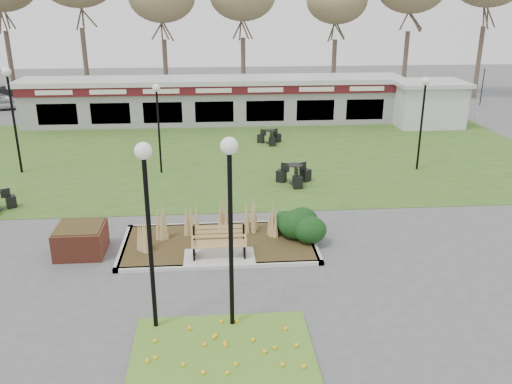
{
  "coord_description": "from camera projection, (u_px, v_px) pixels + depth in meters",
  "views": [
    {
      "loc": [
        -0.07,
        -15.13,
        7.76
      ],
      "look_at": [
        1.3,
        2.0,
        1.56
      ],
      "focal_mm": 38.0,
      "sensor_mm": 36.0,
      "label": 1
    }
  ],
  "objects": [
    {
      "name": "lamp_post_far_left",
      "position": [
        10.0,
        97.0,
        24.2
      ],
      "size": [
        0.4,
        0.4,
        4.86
      ],
      "color": "black",
      "rests_on": "ground"
    },
    {
      "name": "food_pavilion",
      "position": [
        214.0,
        100.0,
        35.05
      ],
      "size": [
        24.6,
        3.4,
        2.9
      ],
      "color": "gray",
      "rests_on": "ground"
    },
    {
      "name": "planting_bed",
      "position": [
        257.0,
        232.0,
        18.07
      ],
      "size": [
        6.75,
        3.4,
        1.27
      ],
      "color": "#2F2212",
      "rests_on": "ground"
    },
    {
      "name": "service_hut",
      "position": [
        428.0,
        103.0,
        34.23
      ],
      "size": [
        4.4,
        3.4,
        2.83
      ],
      "color": "silver",
      "rests_on": "ground"
    },
    {
      "name": "park_bench",
      "position": [
        219.0,
        241.0,
        16.86
      ],
      "size": [
        1.7,
        0.66,
        0.93
      ],
      "color": "#AB874D",
      "rests_on": "ground"
    },
    {
      "name": "lamp_post_far_right",
      "position": [
        424.0,
        103.0,
        24.79
      ],
      "size": [
        0.36,
        0.36,
        4.36
      ],
      "color": "black",
      "rests_on": "ground"
    },
    {
      "name": "ground",
      "position": [
        220.0,
        262.0,
        16.83
      ],
      "size": [
        100.0,
        100.0,
        0.0
      ],
      "primitive_type": "plane",
      "color": "#515154",
      "rests_on": "ground"
    },
    {
      "name": "bistro_set_b",
      "position": [
        295.0,
        177.0,
        23.78
      ],
      "size": [
        1.62,
        1.44,
        0.86
      ],
      "color": "black",
      "rests_on": "ground"
    },
    {
      "name": "patio_umbrella",
      "position": [
        480.0,
        104.0,
        32.65
      ],
      "size": [
        2.32,
        2.36,
        2.68
      ],
      "color": "black",
      "rests_on": "ground"
    },
    {
      "name": "flower_bed",
      "position": [
        223.0,
        351.0,
        12.49
      ],
      "size": [
        4.2,
        3.0,
        0.16
      ],
      "color": "#416F1F",
      "rests_on": "ground"
    },
    {
      "name": "car_silver",
      "position": [
        5.0,
        99.0,
        39.54
      ],
      "size": [
        4.87,
        2.85,
        1.56
      ],
      "primitive_type": "imported",
      "rotation": [
        0.0,
        0.0,
        1.81
      ],
      "color": "silver",
      "rests_on": "ground"
    },
    {
      "name": "lawn",
      "position": [
        216.0,
        156.0,
        28.08
      ],
      "size": [
        34.0,
        16.0,
        0.02
      ],
      "primitive_type": "cube",
      "color": "#32551A",
      "rests_on": "ground"
    },
    {
      "name": "bistro_set_c",
      "position": [
        270.0,
        139.0,
        30.33
      ],
      "size": [
        1.4,
        1.3,
        0.75
      ],
      "color": "black",
      "rests_on": "ground"
    },
    {
      "name": "lamp_post_near_right",
      "position": [
        230.0,
        193.0,
        12.37
      ],
      "size": [
        0.4,
        0.4,
        4.86
      ],
      "color": "black",
      "rests_on": "ground"
    },
    {
      "name": "car_black",
      "position": [
        10.0,
        97.0,
        39.8
      ],
      "size": [
        5.12,
        2.19,
        1.64
      ],
      "primitive_type": "imported",
      "rotation": [
        0.0,
        0.0,
        1.66
      ],
      "color": "black",
      "rests_on": "ground"
    },
    {
      "name": "brick_planter",
      "position": [
        81.0,
        239.0,
        17.28
      ],
      "size": [
        1.5,
        1.5,
        0.95
      ],
      "color": "brown",
      "rests_on": "ground"
    },
    {
      "name": "lamp_post_near_left",
      "position": [
        147.0,
        197.0,
        12.29
      ],
      "size": [
        0.4,
        0.4,
        4.77
      ],
      "color": "black",
      "rests_on": "ground"
    },
    {
      "name": "lamp_post_mid_right",
      "position": [
        158.0,
        109.0,
        24.34
      ],
      "size": [
        0.34,
        0.34,
        4.14
      ],
      "color": "black",
      "rests_on": "ground"
    }
  ]
}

